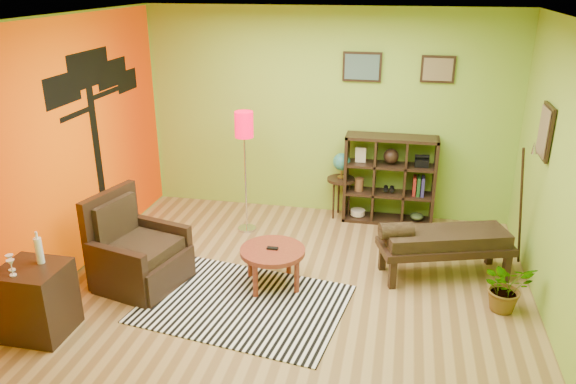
% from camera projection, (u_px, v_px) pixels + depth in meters
% --- Properties ---
extents(ground, '(5.00, 5.00, 0.00)m').
position_uv_depth(ground, '(294.00, 289.00, 6.04)').
color(ground, '#A6834E').
rests_on(ground, ground).
extents(room_shell, '(5.04, 4.54, 2.82)m').
position_uv_depth(room_shell, '(285.00, 126.00, 5.41)').
color(room_shell, '#8EBD3B').
rests_on(room_shell, ground).
extents(zebra_rug, '(2.21, 1.74, 0.01)m').
position_uv_depth(zebra_rug, '(244.00, 304.00, 5.77)').
color(zebra_rug, white).
rests_on(zebra_rug, ground).
extents(coffee_table, '(0.70, 0.70, 0.45)m').
position_uv_depth(coffee_table, '(273.00, 254.00, 6.01)').
color(coffee_table, maroon).
rests_on(coffee_table, ground).
extents(armchair, '(1.01, 1.00, 1.02)m').
position_uv_depth(armchair, '(137.00, 257.00, 6.08)').
color(armchair, black).
rests_on(armchair, ground).
extents(side_cabinet, '(0.59, 0.53, 1.01)m').
position_uv_depth(side_cabinet, '(36.00, 300.00, 5.20)').
color(side_cabinet, black).
rests_on(side_cabinet, ground).
extents(floor_lamp, '(0.24, 0.24, 1.59)m').
position_uv_depth(floor_lamp, '(244.00, 136.00, 6.98)').
color(floor_lamp, silver).
rests_on(floor_lamp, ground).
extents(globe_table, '(0.38, 0.38, 0.92)m').
position_uv_depth(globe_table, '(341.00, 169.00, 7.61)').
color(globe_table, black).
rests_on(globe_table, ground).
extents(cube_shelf, '(1.20, 0.35, 1.20)m').
position_uv_depth(cube_shelf, '(390.00, 180.00, 7.50)').
color(cube_shelf, black).
rests_on(cube_shelf, ground).
extents(bench, '(1.53, 0.94, 0.67)m').
position_uv_depth(bench, '(442.00, 241.00, 6.17)').
color(bench, black).
rests_on(bench, ground).
extents(potted_plant, '(0.64, 0.67, 0.42)m').
position_uv_depth(potted_plant, '(505.00, 291.00, 5.61)').
color(potted_plant, '#26661E').
rests_on(potted_plant, ground).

